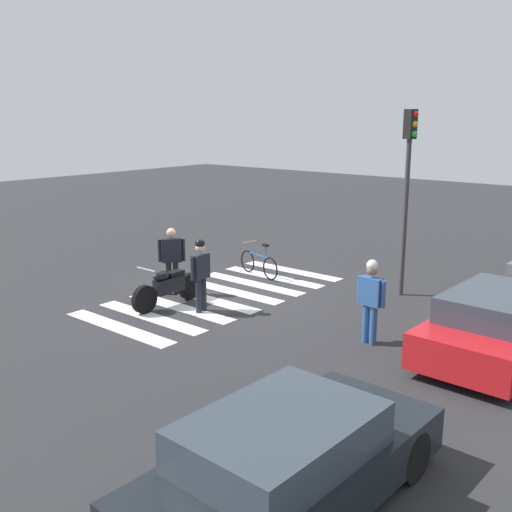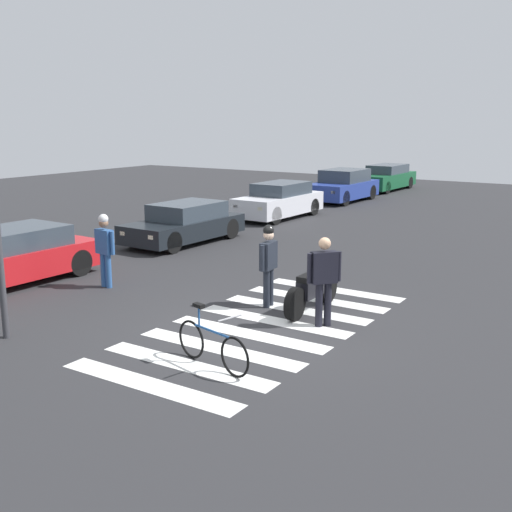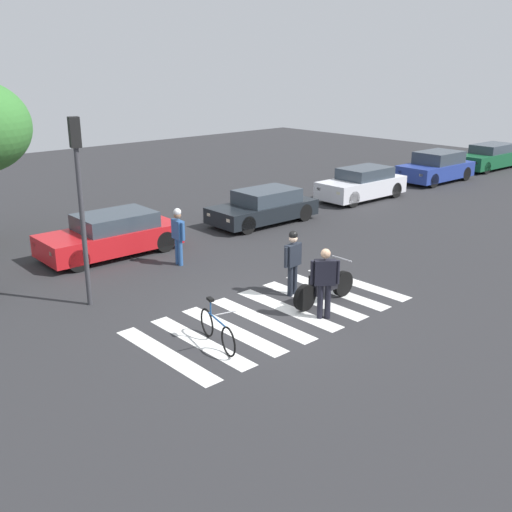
{
  "view_description": "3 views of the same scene",
  "coord_description": "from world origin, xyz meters",
  "px_view_note": "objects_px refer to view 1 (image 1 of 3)",
  "views": [
    {
      "loc": [
        10.6,
        10.11,
        4.47
      ],
      "look_at": [
        -0.07,
        1.19,
        1.19
      ],
      "focal_mm": 41.87,
      "sensor_mm": 36.0,
      "label": 1
    },
    {
      "loc": [
        -9.69,
        -6.14,
        3.91
      ],
      "look_at": [
        0.75,
        0.61,
        1.18
      ],
      "focal_mm": 44.46,
      "sensor_mm": 36.0,
      "label": 2
    },
    {
      "loc": [
        -9.46,
        -9.73,
        5.87
      ],
      "look_at": [
        0.05,
        0.73,
        1.29
      ],
      "focal_mm": 42.75,
      "sensor_mm": 36.0,
      "label": 3
    }
  ],
  "objects_px": {
    "leaning_bicycle": "(259,264)",
    "traffic_light_pole": "(408,174)",
    "police_motorcycle": "(168,287)",
    "officer_by_motorcycle": "(201,270)",
    "car_black_suv": "(289,463)",
    "officer_on_foot": "(172,257)",
    "pedestrian_bystander": "(371,296)",
    "car_red_convertible": "(501,325)"
  },
  "relations": [
    {
      "from": "leaning_bicycle",
      "to": "traffic_light_pole",
      "type": "relative_size",
      "value": 0.37
    },
    {
      "from": "police_motorcycle",
      "to": "traffic_light_pole",
      "type": "distance_m",
      "value": 6.45
    },
    {
      "from": "officer_by_motorcycle",
      "to": "car_black_suv",
      "type": "relative_size",
      "value": 0.41
    },
    {
      "from": "officer_on_foot",
      "to": "traffic_light_pole",
      "type": "height_order",
      "value": "traffic_light_pole"
    },
    {
      "from": "leaning_bicycle",
      "to": "pedestrian_bystander",
      "type": "height_order",
      "value": "pedestrian_bystander"
    },
    {
      "from": "police_motorcycle",
      "to": "officer_on_foot",
      "type": "height_order",
      "value": "officer_on_foot"
    },
    {
      "from": "leaning_bicycle",
      "to": "pedestrian_bystander",
      "type": "xyz_separation_m",
      "value": [
        2.56,
        5.0,
        0.63
      ]
    },
    {
      "from": "car_red_convertible",
      "to": "officer_on_foot",
      "type": "bearing_deg",
      "value": -81.24
    },
    {
      "from": "leaning_bicycle",
      "to": "car_red_convertible",
      "type": "xyz_separation_m",
      "value": [
        1.58,
        7.23,
        0.27
      ]
    },
    {
      "from": "leaning_bicycle",
      "to": "officer_by_motorcycle",
      "type": "distance_m",
      "value": 3.52
    },
    {
      "from": "pedestrian_bystander",
      "to": "car_black_suv",
      "type": "xyz_separation_m",
      "value": [
        5.22,
        1.88,
        -0.38
      ]
    },
    {
      "from": "officer_by_motorcycle",
      "to": "pedestrian_bystander",
      "type": "distance_m",
      "value": 4.07
    },
    {
      "from": "pedestrian_bystander",
      "to": "car_black_suv",
      "type": "relative_size",
      "value": 0.41
    },
    {
      "from": "police_motorcycle",
      "to": "leaning_bicycle",
      "type": "distance_m",
      "value": 3.51
    },
    {
      "from": "police_motorcycle",
      "to": "car_black_suv",
      "type": "bearing_deg",
      "value": 57.91
    },
    {
      "from": "officer_on_foot",
      "to": "traffic_light_pole",
      "type": "relative_size",
      "value": 0.37
    },
    {
      "from": "police_motorcycle",
      "to": "car_red_convertible",
      "type": "relative_size",
      "value": 0.48
    },
    {
      "from": "police_motorcycle",
      "to": "officer_by_motorcycle",
      "type": "relative_size",
      "value": 1.21
    },
    {
      "from": "officer_by_motorcycle",
      "to": "car_black_suv",
      "type": "distance_m",
      "value": 7.4
    },
    {
      "from": "car_red_convertible",
      "to": "pedestrian_bystander",
      "type": "bearing_deg",
      "value": -66.27
    },
    {
      "from": "officer_by_motorcycle",
      "to": "traffic_light_pole",
      "type": "distance_m",
      "value": 5.57
    },
    {
      "from": "officer_by_motorcycle",
      "to": "leaning_bicycle",
      "type": "bearing_deg",
      "value": -163.26
    },
    {
      "from": "officer_on_foot",
      "to": "car_black_suv",
      "type": "xyz_separation_m",
      "value": [
        4.99,
        7.45,
        -0.38
      ]
    },
    {
      "from": "pedestrian_bystander",
      "to": "police_motorcycle",
      "type": "bearing_deg",
      "value": -79.2
    },
    {
      "from": "police_motorcycle",
      "to": "pedestrian_bystander",
      "type": "xyz_separation_m",
      "value": [
        -0.94,
        4.93,
        0.53
      ]
    },
    {
      "from": "police_motorcycle",
      "to": "car_black_suv",
      "type": "distance_m",
      "value": 8.05
    },
    {
      "from": "car_red_convertible",
      "to": "officer_by_motorcycle",
      "type": "bearing_deg",
      "value": -74.5
    },
    {
      "from": "officer_by_motorcycle",
      "to": "pedestrian_bystander",
      "type": "bearing_deg",
      "value": 100.59
    },
    {
      "from": "officer_on_foot",
      "to": "pedestrian_bystander",
      "type": "relative_size",
      "value": 0.99
    },
    {
      "from": "leaning_bicycle",
      "to": "officer_on_foot",
      "type": "height_order",
      "value": "officer_on_foot"
    },
    {
      "from": "officer_by_motorcycle",
      "to": "car_black_suv",
      "type": "xyz_separation_m",
      "value": [
        4.47,
        5.89,
        -0.39
      ]
    },
    {
      "from": "pedestrian_bystander",
      "to": "officer_on_foot",
      "type": "bearing_deg",
      "value": -87.72
    },
    {
      "from": "officer_by_motorcycle",
      "to": "traffic_light_pole",
      "type": "bearing_deg",
      "value": 144.91
    },
    {
      "from": "officer_by_motorcycle",
      "to": "traffic_light_pole",
      "type": "xyz_separation_m",
      "value": [
        -4.23,
        2.97,
        2.07
      ]
    },
    {
      "from": "leaning_bicycle",
      "to": "traffic_light_pole",
      "type": "xyz_separation_m",
      "value": [
        -0.92,
        3.97,
        2.71
      ]
    },
    {
      "from": "pedestrian_bystander",
      "to": "traffic_light_pole",
      "type": "distance_m",
      "value": 4.18
    },
    {
      "from": "officer_on_foot",
      "to": "officer_by_motorcycle",
      "type": "bearing_deg",
      "value": 71.28
    },
    {
      "from": "police_motorcycle",
      "to": "traffic_light_pole",
      "type": "height_order",
      "value": "traffic_light_pole"
    },
    {
      "from": "officer_on_foot",
      "to": "car_red_convertible",
      "type": "relative_size",
      "value": 0.4
    },
    {
      "from": "officer_on_foot",
      "to": "officer_by_motorcycle",
      "type": "height_order",
      "value": "officer_by_motorcycle"
    },
    {
      "from": "car_black_suv",
      "to": "traffic_light_pole",
      "type": "height_order",
      "value": "traffic_light_pole"
    },
    {
      "from": "leaning_bicycle",
      "to": "officer_by_motorcycle",
      "type": "xyz_separation_m",
      "value": [
        3.31,
        1.0,
        0.64
      ]
    }
  ]
}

